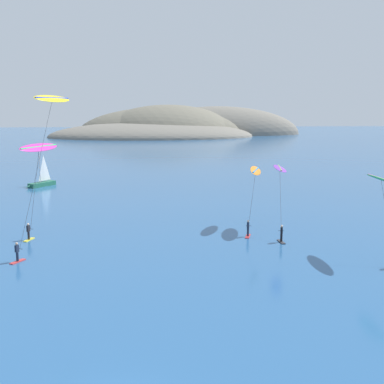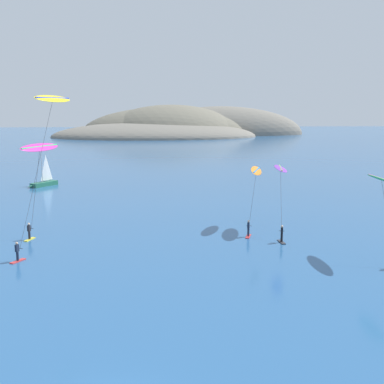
{
  "view_description": "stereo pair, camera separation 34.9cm",
  "coord_description": "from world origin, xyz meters",
  "px_view_note": "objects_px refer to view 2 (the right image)",
  "views": [
    {
      "loc": [
        1.72,
        -18.53,
        12.95
      ],
      "look_at": [
        5.39,
        24.23,
        5.33
      ],
      "focal_mm": 45.0,
      "sensor_mm": 36.0,
      "label": 1
    },
    {
      "loc": [
        2.07,
        -18.56,
        12.95
      ],
      "look_at": [
        5.39,
        24.23,
        5.33
      ],
      "focal_mm": 45.0,
      "sensor_mm": 36.0,
      "label": 2
    }
  ],
  "objects_px": {
    "sailboat_near": "(43,182)",
    "kitesurfer_orange": "(256,176)",
    "kitesurfer_yellow": "(50,112)",
    "kitesurfer_magenta": "(39,154)",
    "kitesurfer_green": "(383,187)",
    "kitesurfer_purple": "(281,174)"
  },
  "relations": [
    {
      "from": "kitesurfer_magenta",
      "to": "kitesurfer_green",
      "type": "bearing_deg",
      "value": -18.01
    },
    {
      "from": "sailboat_near",
      "to": "kitesurfer_green",
      "type": "distance_m",
      "value": 56.18
    },
    {
      "from": "kitesurfer_green",
      "to": "kitesurfer_yellow",
      "type": "xyz_separation_m",
      "value": [
        -28.8,
        5.9,
        6.21
      ]
    },
    {
      "from": "kitesurfer_orange",
      "to": "kitesurfer_magenta",
      "type": "relative_size",
      "value": 0.81
    },
    {
      "from": "kitesurfer_purple",
      "to": "kitesurfer_green",
      "type": "relative_size",
      "value": 1.22
    },
    {
      "from": "kitesurfer_orange",
      "to": "kitesurfer_purple",
      "type": "xyz_separation_m",
      "value": [
        2.33,
        -1.5,
        0.47
      ]
    },
    {
      "from": "kitesurfer_purple",
      "to": "sailboat_near",
      "type": "bearing_deg",
      "value": 135.59
    },
    {
      "from": "kitesurfer_green",
      "to": "kitesurfer_magenta",
      "type": "bearing_deg",
      "value": 161.99
    },
    {
      "from": "kitesurfer_purple",
      "to": "kitesurfer_green",
      "type": "distance_m",
      "value": 11.81
    },
    {
      "from": "sailboat_near",
      "to": "kitesurfer_green",
      "type": "bearing_deg",
      "value": -47.3
    },
    {
      "from": "kitesurfer_green",
      "to": "kitesurfer_magenta",
      "type": "relative_size",
      "value": 0.76
    },
    {
      "from": "kitesurfer_purple",
      "to": "kitesurfer_yellow",
      "type": "height_order",
      "value": "kitesurfer_yellow"
    },
    {
      "from": "sailboat_near",
      "to": "kitesurfer_orange",
      "type": "xyz_separation_m",
      "value": [
        29.36,
        -29.55,
        4.93
      ]
    },
    {
      "from": "sailboat_near",
      "to": "kitesurfer_green",
      "type": "height_order",
      "value": "kitesurfer_green"
    },
    {
      "from": "kitesurfer_green",
      "to": "kitesurfer_yellow",
      "type": "bearing_deg",
      "value": 168.42
    },
    {
      "from": "sailboat_near",
      "to": "kitesurfer_purple",
      "type": "relative_size",
      "value": 0.66
    },
    {
      "from": "sailboat_near",
      "to": "kitesurfer_yellow",
      "type": "xyz_separation_m",
      "value": [
        9.11,
        -35.18,
        11.81
      ]
    },
    {
      "from": "sailboat_near",
      "to": "kitesurfer_yellow",
      "type": "relative_size",
      "value": 0.4
    },
    {
      "from": "kitesurfer_purple",
      "to": "kitesurfer_magenta",
      "type": "relative_size",
      "value": 0.93
    },
    {
      "from": "kitesurfer_yellow",
      "to": "kitesurfer_magenta",
      "type": "bearing_deg",
      "value": 117.12
    },
    {
      "from": "kitesurfer_green",
      "to": "kitesurfer_yellow",
      "type": "distance_m",
      "value": 30.05
    },
    {
      "from": "sailboat_near",
      "to": "kitesurfer_purple",
      "type": "bearing_deg",
      "value": -44.41
    }
  ]
}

